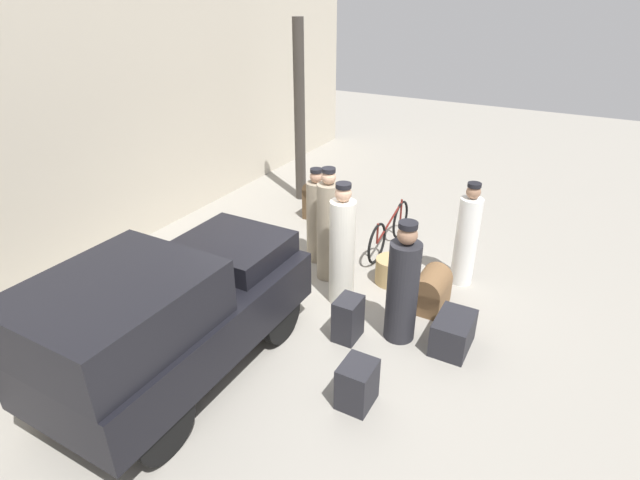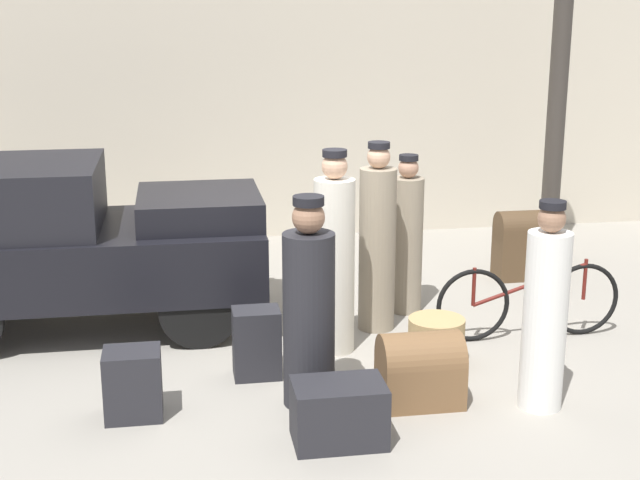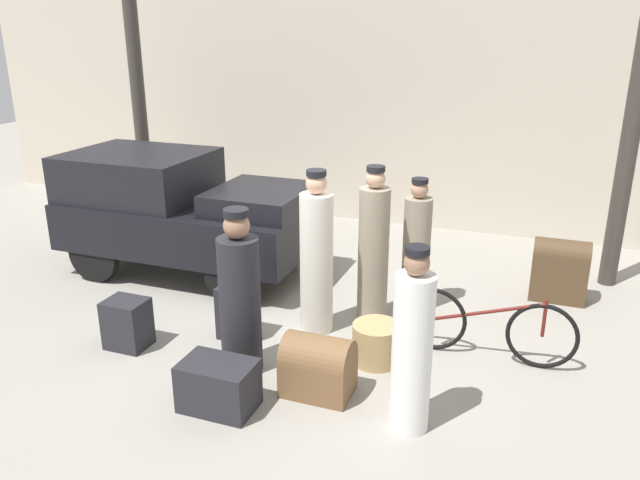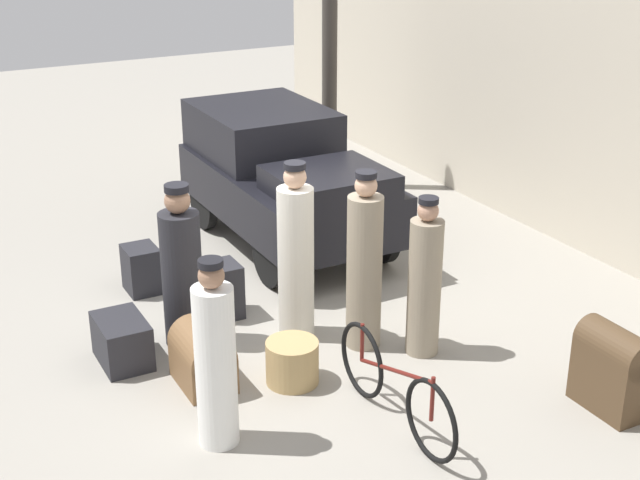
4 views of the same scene
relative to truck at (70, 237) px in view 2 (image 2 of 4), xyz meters
The scene contains 16 objects.
ground_plane 2.44m from the truck, 22.95° to the right, with size 30.00×30.00×0.00m, color gray.
station_building_facade 4.05m from the truck, 56.79° to the left, with size 16.00×0.15×4.50m.
canopy_pillar_right 5.80m from the truck, 15.97° to the left, with size 0.22×0.22×3.63m.
truck is the anchor object (origin of this frame).
bicycle 4.35m from the truck, 13.32° to the right, with size 1.78×0.04×0.74m.
wicker_basket 3.57m from the truck, 24.49° to the right, with size 0.49×0.49×0.41m.
porter_lifting_near_truck 4.45m from the truck, 32.73° to the right, with size 0.34×0.34×1.64m.
porter_standing_middle 2.57m from the truck, 22.85° to the right, with size 0.36×0.36×1.83m.
porter_carrying_trunk 2.85m from the truck, 46.03° to the right, with size 0.40×0.40×1.66m.
conductor_in_dark_uniform 3.27m from the truck, ahead, with size 0.32×0.32×1.61m.
porter_with_bicycle 2.91m from the truck, 10.01° to the right, with size 0.35×0.35×1.81m.
suitcase_small_leather 4.97m from the truck, ahead, with size 0.66×0.36×0.79m.
trunk_large_brown 3.63m from the truck, 37.69° to the right, with size 0.64×0.44×0.58m.
trunk_umber_medium 2.25m from the truck, 73.07° to the right, with size 0.43×0.36×0.53m.
trunk_wicker_pale 2.27m from the truck, 42.16° to the right, with size 0.39×0.30×0.59m.
suitcase_tan_flat 3.50m from the truck, 52.54° to the right, with size 0.66×0.44×0.45m.
Camera 2 is at (-1.07, -7.53, 3.05)m, focal length 50.00 mm.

